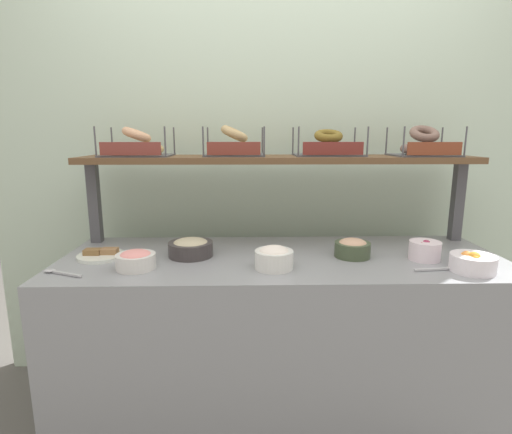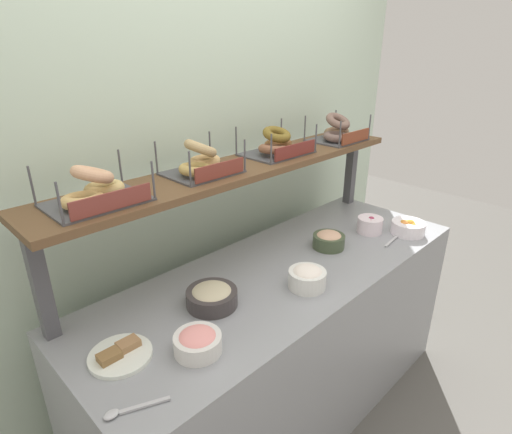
{
  "view_description": "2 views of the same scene",
  "coord_description": "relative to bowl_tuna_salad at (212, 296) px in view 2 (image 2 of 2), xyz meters",
  "views": [
    {
      "loc": [
        -0.16,
        -1.71,
        1.38
      ],
      "look_at": [
        -0.12,
        0.05,
        1.02
      ],
      "focal_mm": 28.06,
      "sensor_mm": 36.0,
      "label": 1
    },
    {
      "loc": [
        -1.24,
        -1.05,
        1.79
      ],
      "look_at": [
        -0.09,
        0.09,
        1.1
      ],
      "focal_mm": 29.02,
      "sensor_mm": 36.0,
      "label": 2
    }
  ],
  "objects": [
    {
      "name": "ground_plane",
      "position": [
        0.41,
        -0.02,
        -0.89
      ],
      "size": [
        8.0,
        8.0,
        0.0
      ],
      "primitive_type": "plane",
      "color": "#595651"
    },
    {
      "name": "back_wall",
      "position": [
        0.41,
        0.53,
        0.31
      ],
      "size": [
        3.15,
        0.06,
        2.4
      ],
      "primitive_type": "cube",
      "color": "silver",
      "rests_on": "ground_plane"
    },
    {
      "name": "deli_counter",
      "position": [
        0.41,
        -0.02,
        -0.47
      ],
      "size": [
        1.95,
        0.7,
        0.85
      ],
      "primitive_type": "cube",
      "color": "gray",
      "rests_on": "ground_plane"
    },
    {
      "name": "shelf_riser_left",
      "position": [
        -0.51,
        0.25,
        0.16
      ],
      "size": [
        0.05,
        0.05,
        0.4
      ],
      "primitive_type": "cube",
      "color": "#4C4C51",
      "rests_on": "deli_counter"
    },
    {
      "name": "shelf_riser_right",
      "position": [
        1.32,
        0.25,
        0.16
      ],
      "size": [
        0.05,
        0.05,
        0.4
      ],
      "primitive_type": "cube",
      "color": "#4C4C51",
      "rests_on": "deli_counter"
    },
    {
      "name": "upper_shelf",
      "position": [
        0.41,
        0.25,
        0.37
      ],
      "size": [
        1.91,
        0.32,
        0.03
      ],
      "primitive_type": "cube",
      "color": "brown",
      "rests_on": "shelf_riser_left"
    },
    {
      "name": "bowl_tuna_salad",
      "position": [
        0.0,
        0.0,
        0.0
      ],
      "size": [
        0.2,
        0.2,
        0.08
      ],
      "color": "#3C3636",
      "rests_on": "deli_counter"
    },
    {
      "name": "bowl_hummus",
      "position": [
        0.72,
        -0.03,
        0.0
      ],
      "size": [
        0.16,
        0.16,
        0.08
      ],
      "color": "#414F35",
      "rests_on": "deli_counter"
    },
    {
      "name": "bowl_lox_spread",
      "position": [
        -0.2,
        -0.17,
        -0.0
      ],
      "size": [
        0.16,
        0.16,
        0.08
      ],
      "color": "silver",
      "rests_on": "deli_counter"
    },
    {
      "name": "bowl_cream_cheese",
      "position": [
        0.36,
        -0.18,
        0.01
      ],
      "size": [
        0.16,
        0.16,
        0.09
      ],
      "color": "white",
      "rests_on": "deli_counter"
    },
    {
      "name": "bowl_fruit_salad",
      "position": [
        1.14,
        -0.23,
        -0.0
      ],
      "size": [
        0.17,
        0.17,
        0.08
      ],
      "color": "white",
      "rests_on": "deli_counter"
    },
    {
      "name": "bowl_beet_salad",
      "position": [
        1.02,
        -0.08,
        0.0
      ],
      "size": [
        0.13,
        0.13,
        0.09
      ],
      "color": "white",
      "rests_on": "deli_counter"
    },
    {
      "name": "serving_plate_white",
      "position": [
        -0.39,
        -0.01,
        -0.03
      ],
      "size": [
        0.2,
        0.2,
        0.04
      ],
      "color": "white",
      "rests_on": "deli_counter"
    },
    {
      "name": "serving_spoon_near_plate",
      "position": [
        -0.49,
        -0.23,
        -0.03
      ],
      "size": [
        0.17,
        0.09,
        0.01
      ],
      "color": "#B7B7BC",
      "rests_on": "deli_counter"
    },
    {
      "name": "serving_spoon_by_edge",
      "position": [
        1.03,
        -0.22,
        -0.03
      ],
      "size": [
        0.18,
        0.04,
        0.01
      ],
      "color": "#B7B7BC",
      "rests_on": "deli_counter"
    },
    {
      "name": "bagel_basket_plain",
      "position": [
        -0.28,
        0.25,
        0.44
      ],
      "size": [
        0.33,
        0.25,
        0.15
      ],
      "color": "#4C4C51",
      "rests_on": "upper_shelf"
    },
    {
      "name": "bagel_basket_sesame",
      "position": [
        0.19,
        0.27,
        0.44
      ],
      "size": [
        0.29,
        0.25,
        0.16
      ],
      "color": "#4C4C51",
      "rests_on": "upper_shelf"
    },
    {
      "name": "bagel_basket_cinnamon_raisin",
      "position": [
        0.65,
        0.27,
        0.44
      ],
      "size": [
        0.33,
        0.25,
        0.14
      ],
      "color": "#4C4C51",
      "rests_on": "upper_shelf"
    },
    {
      "name": "bagel_basket_poppy",
      "position": [
        1.11,
        0.23,
        0.44
      ],
      "size": [
        0.3,
        0.26,
        0.16
      ],
      "color": "#4C4C51",
      "rests_on": "upper_shelf"
    }
  ]
}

